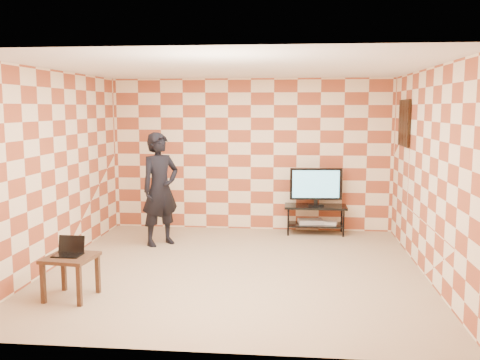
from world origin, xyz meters
name	(u,v)px	position (x,y,z in m)	size (l,w,h in m)	color
floor	(236,269)	(0.00, 0.00, 0.00)	(5.00, 5.00, 0.00)	tan
wall_back	(251,155)	(0.00, 2.50, 1.35)	(5.00, 0.02, 2.70)	#F9DFB7
wall_front	(204,205)	(0.00, -2.50, 1.35)	(5.00, 0.02, 2.70)	#F9DFB7
wall_left	(55,169)	(-2.50, 0.00, 1.35)	(0.02, 5.00, 2.70)	#F9DFB7
wall_right	(429,173)	(2.50, 0.00, 1.35)	(0.02, 5.00, 2.70)	#F9DFB7
ceiling	(235,68)	(0.00, 0.00, 2.70)	(5.00, 5.00, 0.02)	white
wall_art	(404,123)	(2.47, 1.55, 1.95)	(0.04, 0.72, 0.72)	black
tv_stand	(315,213)	(1.16, 2.22, 0.37)	(1.07, 0.48, 0.50)	black
tv	(316,185)	(1.16, 2.22, 0.86)	(0.90, 0.19, 0.65)	black
dvd_player	(310,221)	(1.07, 2.26, 0.21)	(0.42, 0.30, 0.07)	#B6B6B9
game_console	(330,223)	(1.41, 2.21, 0.20)	(0.24, 0.17, 0.05)	silver
side_table	(71,263)	(-1.77, -1.28, 0.41)	(0.58, 0.58, 0.50)	#3C1E13
laptop	(69,251)	(-1.80, -1.23, 0.55)	(0.32, 0.26, 0.21)	black
person	(160,189)	(-1.34, 1.23, 0.90)	(0.66, 0.43, 1.80)	black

